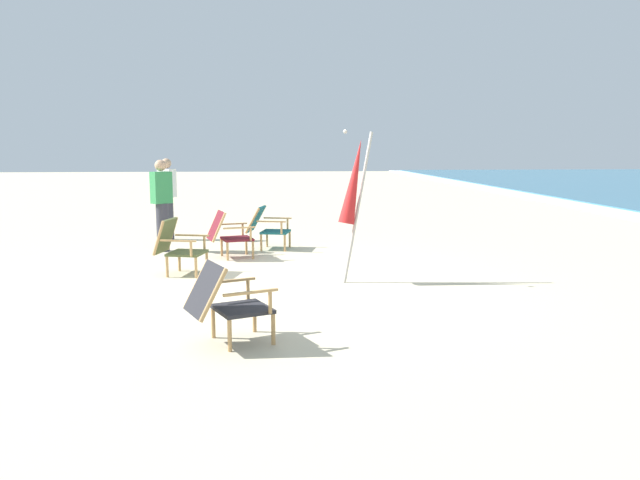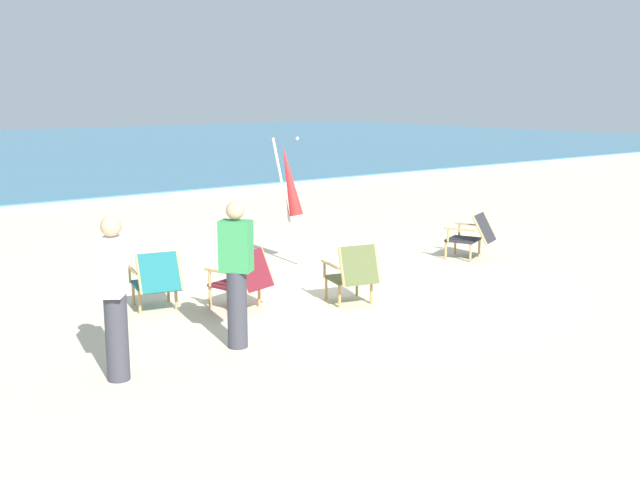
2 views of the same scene
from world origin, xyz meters
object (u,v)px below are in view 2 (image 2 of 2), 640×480
object	(u,v)px
person_near_chairs	(115,297)
person_by_waterline	(236,273)
beach_chair_front_right	(243,278)
beach_chair_far_center	(156,279)
beach_chair_front_left	(353,273)
beach_chair_back_right	(473,234)
umbrella_furled_red	(289,181)

from	to	relation	value
person_near_chairs	person_by_waterline	xyz separation A→B (m)	(1.43, 0.13, 0.00)
beach_chair_front_right	person_near_chairs	world-z (taller)	person_near_chairs
beach_chair_far_center	person_near_chairs	xyz separation A→B (m)	(-1.33, -1.98, 0.42)
beach_chair_far_center	beach_chair_front_left	bearing A→B (deg)	-30.29
beach_chair_back_right	beach_chair_front_left	world-z (taller)	beach_chair_front_left
beach_chair_far_center	umbrella_furled_red	xyz separation A→B (m)	(2.91, 1.21, 0.94)
umbrella_furled_red	person_near_chairs	xyz separation A→B (m)	(-4.24, -3.18, -0.52)
beach_chair_back_right	person_near_chairs	xyz separation A→B (m)	(-6.90, -1.62, 0.42)
beach_chair_far_center	beach_chair_front_right	size ratio (longest dim) A/B	1.01
beach_chair_front_right	person_near_chairs	xyz separation A→B (m)	(-2.23, -1.33, 0.41)
beach_chair_front_right	person_by_waterline	xyz separation A→B (m)	(-0.80, -1.20, 0.41)
beach_chair_front_left	beach_chair_front_right	size ratio (longest dim) A/B	0.97
beach_chair_back_right	beach_chair_front_right	bearing A→B (deg)	-176.49
beach_chair_far_center	person_near_chairs	distance (m)	2.42
beach_chair_front_left	person_near_chairs	xyz separation A→B (m)	(-3.54, -0.69, 0.41)
umbrella_furled_red	person_by_waterline	bearing A→B (deg)	-132.63
beach_chair_back_right	beach_chair_front_right	size ratio (longest dim) A/B	1.08
person_by_waterline	beach_chair_far_center	bearing A→B (deg)	93.15
beach_chair_far_center	beach_chair_back_right	xyz separation A→B (m)	(5.58, -0.36, 0.00)
person_by_waterline	beach_chair_front_left	bearing A→B (deg)	14.84
beach_chair_front_right	person_by_waterline	bearing A→B (deg)	-123.84
beach_chair_front_left	beach_chair_far_center	bearing A→B (deg)	149.71
beach_chair_front_right	person_near_chairs	bearing A→B (deg)	-149.22
beach_chair_front_left	beach_chair_front_right	xyz separation A→B (m)	(-1.30, 0.64, -0.00)
beach_chair_front_right	beach_chair_front_left	bearing A→B (deg)	-26.23
beach_chair_front_left	person_by_waterline	size ratio (longest dim) A/B	0.50
umbrella_furled_red	person_near_chairs	size ratio (longest dim) A/B	1.28
person_near_chairs	person_by_waterline	size ratio (longest dim) A/B	1.00
umbrella_furled_red	beach_chair_back_right	bearing A→B (deg)	-30.52
beach_chair_far_center	beach_chair_front_left	distance (m)	2.56
beach_chair_front_right	beach_chair_back_right	bearing A→B (deg)	3.51
person_near_chairs	beach_chair_back_right	bearing A→B (deg)	13.18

